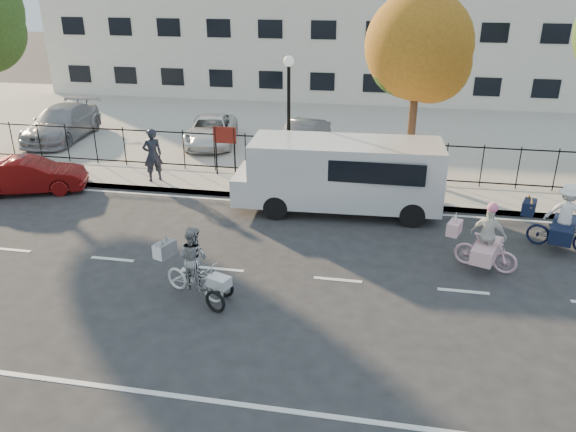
% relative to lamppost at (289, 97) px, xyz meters
% --- Properties ---
extents(ground, '(120.00, 120.00, 0.00)m').
position_rel_lamppost_xyz_m(ground, '(-0.50, -6.80, -3.11)').
color(ground, '#333334').
extents(road_markings, '(60.00, 9.52, 0.01)m').
position_rel_lamppost_xyz_m(road_markings, '(-0.50, -6.80, -3.11)').
color(road_markings, silver).
rests_on(road_markings, ground).
extents(curb, '(60.00, 0.10, 0.15)m').
position_rel_lamppost_xyz_m(curb, '(-0.50, -1.75, -3.04)').
color(curb, '#A8A399').
rests_on(curb, ground).
extents(sidewalk, '(60.00, 2.20, 0.15)m').
position_rel_lamppost_xyz_m(sidewalk, '(-0.50, -0.70, -3.04)').
color(sidewalk, '#A8A399').
rests_on(sidewalk, ground).
extents(parking_lot, '(60.00, 15.60, 0.15)m').
position_rel_lamppost_xyz_m(parking_lot, '(-0.50, 8.20, -3.04)').
color(parking_lot, '#A8A399').
rests_on(parking_lot, ground).
extents(iron_fence, '(58.00, 0.06, 1.50)m').
position_rel_lamppost_xyz_m(iron_fence, '(-0.50, 0.40, -2.21)').
color(iron_fence, black).
rests_on(iron_fence, sidewalk).
extents(building, '(34.00, 10.00, 6.00)m').
position_rel_lamppost_xyz_m(building, '(-0.50, 18.20, -0.11)').
color(building, silver).
rests_on(building, ground).
extents(lamppost, '(0.36, 0.36, 4.33)m').
position_rel_lamppost_xyz_m(lamppost, '(0.00, 0.00, 0.00)').
color(lamppost, black).
rests_on(lamppost, sidewalk).
extents(street_sign, '(0.85, 0.06, 1.80)m').
position_rel_lamppost_xyz_m(street_sign, '(-2.35, 0.00, -1.70)').
color(street_sign, black).
rests_on(street_sign, sidewalk).
extents(zebra_trike, '(2.02, 1.37, 1.75)m').
position_rel_lamppost_xyz_m(zebra_trike, '(-0.71, -8.14, -2.44)').
color(zebra_trike, white).
rests_on(zebra_trike, ground).
extents(unicorn_bike, '(1.85, 1.34, 1.83)m').
position_rel_lamppost_xyz_m(unicorn_bike, '(6.09, -5.52, -2.44)').
color(unicorn_bike, '#FFC2D5').
rests_on(unicorn_bike, ground).
extents(bull_bike, '(2.08, 1.47, 1.88)m').
position_rel_lamppost_xyz_m(bull_bike, '(8.29, -3.94, -2.36)').
color(bull_bike, black).
rests_on(bull_bike, ground).
extents(white_van, '(6.48, 2.43, 2.27)m').
position_rel_lamppost_xyz_m(white_van, '(2.11, -2.30, -1.86)').
color(white_van, white).
rests_on(white_van, ground).
extents(red_sedan, '(3.90, 2.48, 1.21)m').
position_rel_lamppost_xyz_m(red_sedan, '(-8.59, -2.63, -2.50)').
color(red_sedan, '#630C0B').
rests_on(red_sedan, ground).
extents(pedestrian, '(0.82, 0.79, 1.90)m').
position_rel_lamppost_xyz_m(pedestrian, '(-4.69, -1.09, -2.01)').
color(pedestrian, black).
rests_on(pedestrian, sidewalk).
extents(lot_car_a, '(2.46, 5.15, 1.45)m').
position_rel_lamppost_xyz_m(lot_car_a, '(-10.96, 3.45, -2.24)').
color(lot_car_a, '#97989E').
rests_on(lot_car_a, parking_lot).
extents(lot_car_b, '(2.66, 4.53, 1.18)m').
position_rel_lamppost_xyz_m(lot_car_b, '(-4.16, 3.91, -2.37)').
color(lot_car_b, silver).
rests_on(lot_car_b, parking_lot).
extents(lot_car_c, '(2.04, 3.76, 1.18)m').
position_rel_lamppost_xyz_m(lot_car_c, '(-0.11, 3.85, -2.37)').
color(lot_car_c, '#4D5054').
rests_on(lot_car_c, parking_lot).
extents(tree_mid, '(3.61, 3.59, 6.59)m').
position_rel_lamppost_xyz_m(tree_mid, '(4.38, 0.88, 1.50)').
color(tree_mid, '#442D1D').
rests_on(tree_mid, ground).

